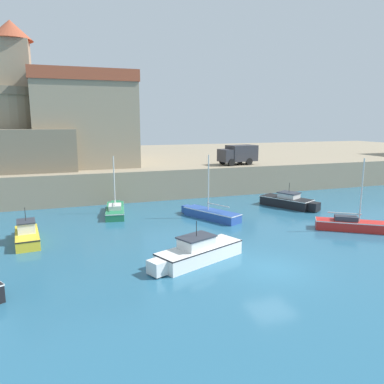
{
  "coord_description": "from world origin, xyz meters",
  "views": [
    {
      "loc": [
        -10.53,
        -16.98,
        8.04
      ],
      "look_at": [
        -0.22,
        12.95,
        2.0
      ],
      "focal_mm": 35.0,
      "sensor_mm": 36.0,
      "label": 1
    }
  ],
  "objects_px": {
    "sailboat_red_4": "(354,225)",
    "church": "(77,117)",
    "sailboat_green_6": "(115,210)",
    "motorboat_black_7": "(288,201)",
    "fortress": "(9,140)",
    "truck_on_quay": "(238,154)",
    "motorboat_yellow_1": "(27,235)",
    "sailboat_blue_0": "(210,214)",
    "motorboat_white_3": "(197,252)"
  },
  "relations": [
    {
      "from": "sailboat_red_4",
      "to": "church",
      "type": "relative_size",
      "value": 0.34
    },
    {
      "from": "sailboat_green_6",
      "to": "motorboat_black_7",
      "type": "distance_m",
      "value": 16.06
    },
    {
      "from": "sailboat_red_4",
      "to": "fortress",
      "type": "relative_size",
      "value": 0.4
    },
    {
      "from": "fortress",
      "to": "truck_on_quay",
      "type": "distance_m",
      "value": 25.17
    },
    {
      "from": "motorboat_yellow_1",
      "to": "truck_on_quay",
      "type": "relative_size",
      "value": 1.09
    },
    {
      "from": "truck_on_quay",
      "to": "motorboat_yellow_1",
      "type": "bearing_deg",
      "value": -150.12
    },
    {
      "from": "sailboat_blue_0",
      "to": "fortress",
      "type": "distance_m",
      "value": 24.27
    },
    {
      "from": "motorboat_black_7",
      "to": "truck_on_quay",
      "type": "xyz_separation_m",
      "value": [
        -0.94,
        9.09,
        3.75
      ]
    },
    {
      "from": "sailboat_green_6",
      "to": "fortress",
      "type": "distance_m",
      "value": 16.68
    },
    {
      "from": "truck_on_quay",
      "to": "fortress",
      "type": "bearing_deg",
      "value": 166.27
    },
    {
      "from": "sailboat_red_4",
      "to": "church",
      "type": "height_order",
      "value": "church"
    },
    {
      "from": "motorboat_yellow_1",
      "to": "sailboat_green_6",
      "type": "bearing_deg",
      "value": 41.16
    },
    {
      "from": "church",
      "to": "truck_on_quay",
      "type": "height_order",
      "value": "church"
    },
    {
      "from": "motorboat_yellow_1",
      "to": "sailboat_green_6",
      "type": "height_order",
      "value": "sailboat_green_6"
    },
    {
      "from": "sailboat_blue_0",
      "to": "truck_on_quay",
      "type": "height_order",
      "value": "sailboat_blue_0"
    },
    {
      "from": "sailboat_blue_0",
      "to": "sailboat_green_6",
      "type": "relative_size",
      "value": 0.97
    },
    {
      "from": "motorboat_yellow_1",
      "to": "church",
      "type": "xyz_separation_m",
      "value": [
        4.47,
        20.34,
        7.93
      ]
    },
    {
      "from": "sailboat_red_4",
      "to": "motorboat_black_7",
      "type": "distance_m",
      "value": 8.26
    },
    {
      "from": "motorboat_yellow_1",
      "to": "truck_on_quay",
      "type": "height_order",
      "value": "truck_on_quay"
    },
    {
      "from": "motorboat_white_3",
      "to": "sailboat_green_6",
      "type": "bearing_deg",
      "value": 103.12
    },
    {
      "from": "truck_on_quay",
      "to": "sailboat_red_4",
      "type": "bearing_deg",
      "value": -85.92
    },
    {
      "from": "sailboat_blue_0",
      "to": "motorboat_yellow_1",
      "type": "height_order",
      "value": "sailboat_blue_0"
    },
    {
      "from": "sailboat_blue_0",
      "to": "motorboat_yellow_1",
      "type": "distance_m",
      "value": 14.08
    },
    {
      "from": "motorboat_yellow_1",
      "to": "fortress",
      "type": "height_order",
      "value": "fortress"
    },
    {
      "from": "truck_on_quay",
      "to": "sailboat_green_6",
      "type": "bearing_deg",
      "value": -156.19
    },
    {
      "from": "sailboat_green_6",
      "to": "church",
      "type": "height_order",
      "value": "church"
    },
    {
      "from": "sailboat_blue_0",
      "to": "motorboat_black_7",
      "type": "bearing_deg",
      "value": 10.28
    },
    {
      "from": "motorboat_yellow_1",
      "to": "motorboat_black_7",
      "type": "height_order",
      "value": "motorboat_yellow_1"
    },
    {
      "from": "motorboat_white_3",
      "to": "church",
      "type": "relative_size",
      "value": 0.39
    },
    {
      "from": "motorboat_black_7",
      "to": "fortress",
      "type": "relative_size",
      "value": 0.42
    },
    {
      "from": "sailboat_green_6",
      "to": "fortress",
      "type": "height_order",
      "value": "fortress"
    },
    {
      "from": "church",
      "to": "sailboat_blue_0",
      "type": "bearing_deg",
      "value": -62.95
    },
    {
      "from": "sailboat_blue_0",
      "to": "church",
      "type": "height_order",
      "value": "church"
    },
    {
      "from": "truck_on_quay",
      "to": "sailboat_blue_0",
      "type": "bearing_deg",
      "value": -125.5
    },
    {
      "from": "motorboat_white_3",
      "to": "fortress",
      "type": "height_order",
      "value": "fortress"
    },
    {
      "from": "motorboat_yellow_1",
      "to": "motorboat_black_7",
      "type": "bearing_deg",
      "value": 8.33
    },
    {
      "from": "motorboat_yellow_1",
      "to": "church",
      "type": "distance_m",
      "value": 22.29
    },
    {
      "from": "motorboat_yellow_1",
      "to": "church",
      "type": "relative_size",
      "value": 0.31
    },
    {
      "from": "motorboat_yellow_1",
      "to": "sailboat_red_4",
      "type": "relative_size",
      "value": 0.9
    },
    {
      "from": "sailboat_green_6",
      "to": "motorboat_black_7",
      "type": "xyz_separation_m",
      "value": [
        15.86,
        -2.51,
        0.15
      ]
    },
    {
      "from": "motorboat_black_7",
      "to": "fortress",
      "type": "height_order",
      "value": "fortress"
    },
    {
      "from": "motorboat_black_7",
      "to": "truck_on_quay",
      "type": "relative_size",
      "value": 1.25
    },
    {
      "from": "motorboat_yellow_1",
      "to": "fortress",
      "type": "relative_size",
      "value": 0.36
    },
    {
      "from": "motorboat_white_3",
      "to": "church",
      "type": "height_order",
      "value": "church"
    },
    {
      "from": "sailboat_blue_0",
      "to": "truck_on_quay",
      "type": "distance_m",
      "value": 13.64
    },
    {
      "from": "sailboat_blue_0",
      "to": "sailboat_green_6",
      "type": "distance_m",
      "value": 8.38
    },
    {
      "from": "church",
      "to": "motorboat_yellow_1",
      "type": "bearing_deg",
      "value": -102.4
    },
    {
      "from": "sailboat_blue_0",
      "to": "sailboat_red_4",
      "type": "distance_m",
      "value": 11.08
    },
    {
      "from": "sailboat_blue_0",
      "to": "sailboat_green_6",
      "type": "bearing_deg",
      "value": 151.04
    },
    {
      "from": "motorboat_black_7",
      "to": "truck_on_quay",
      "type": "distance_m",
      "value": 9.88
    }
  ]
}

